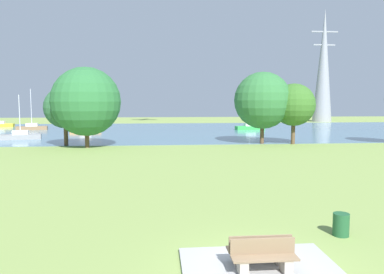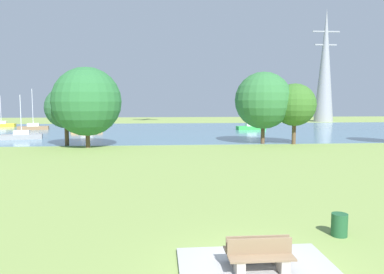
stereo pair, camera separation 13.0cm
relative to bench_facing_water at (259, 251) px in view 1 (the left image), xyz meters
The scene contains 16 objects.
ground_plane 21.74m from the bench_facing_water, 90.00° to the left, with size 160.00×160.00×0.00m, color #7F994C.
concrete_pad 0.50m from the bench_facing_water, 90.00° to the right, with size 4.40×3.20×0.10m, color #A1A1A1.
bench_facing_water is the anchor object (origin of this frame).
bench_facing_inland 0.54m from the bench_facing_water, 90.00° to the right, with size 1.80×0.48×0.89m.
litter_bin 4.16m from the bench_facing_water, 31.31° to the left, with size 0.56×0.56×0.80m, color #1E512D.
water_surface 49.73m from the bench_facing_water, 90.00° to the left, with size 140.00×40.00×0.02m, color slate.
sailboat_yellow 68.95m from the bench_facing_water, 117.75° to the left, with size 4.93×2.00×5.86m.
sailboat_green 52.11m from the bench_facing_water, 76.18° to the left, with size 4.95×2.08×5.77m.
sailboat_brown 58.39m from the bench_facing_water, 114.07° to the left, with size 5.00×2.37×6.79m.
sailboat_orange 51.34m from the bench_facing_water, 106.26° to the left, with size 5.03×2.85×5.57m.
sailboat_gray 42.56m from the bench_facing_water, 118.04° to the left, with size 5.02×2.59×5.53m.
tree_mid_shore 33.17m from the bench_facing_water, 112.68° to the left, with size 4.41×4.41×6.28m.
tree_east_far 30.40m from the bench_facing_water, 109.62° to the left, with size 6.99×6.99×8.20m.
tree_west_near 31.74m from the bench_facing_water, 73.92° to the left, with size 6.31×6.31×7.99m.
tree_west_far 32.20m from the bench_facing_water, 67.84° to the left, with size 4.68×4.68×6.70m.
electricity_pylon 83.05m from the bench_facing_water, 64.27° to the left, with size 6.40×4.40×26.00m.
Camera 1 is at (-2.81, -9.62, 4.71)m, focal length 34.44 mm.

